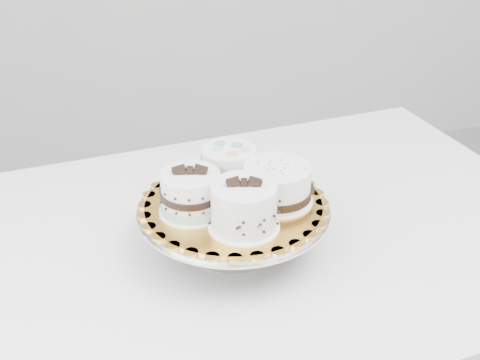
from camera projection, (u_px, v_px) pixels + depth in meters
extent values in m
cube|color=white|center=(252.00, 239.00, 1.16)|extent=(1.33, 0.97, 0.04)
cube|color=white|center=(380.00, 236.00, 1.82)|extent=(0.06, 0.06, 0.71)
cylinder|color=gray|center=(234.00, 245.00, 1.10)|extent=(0.16, 0.16, 0.01)
cylinder|color=gray|center=(234.00, 229.00, 1.08)|extent=(0.10, 0.10, 0.08)
cylinder|color=silver|center=(234.00, 208.00, 1.06)|extent=(0.33, 0.33, 0.01)
cylinder|color=silver|center=(234.00, 209.00, 1.06)|extent=(0.34, 0.34, 0.00)
cylinder|color=gold|center=(234.00, 204.00, 1.06)|extent=(0.33, 0.33, 0.00)
cylinder|color=white|center=(244.00, 226.00, 0.99)|extent=(0.12, 0.12, 0.00)
cylinder|color=white|center=(244.00, 206.00, 0.97)|extent=(0.13, 0.13, 0.07)
cylinder|color=white|center=(192.00, 210.00, 1.03)|extent=(0.11, 0.11, 0.00)
cylinder|color=white|center=(191.00, 192.00, 1.01)|extent=(0.12, 0.12, 0.07)
cylinder|color=#9ABCC2|center=(191.00, 205.00, 1.03)|extent=(0.10, 0.10, 0.02)
cylinder|color=black|center=(191.00, 192.00, 1.01)|extent=(0.11, 0.11, 0.01)
cylinder|color=white|center=(229.00, 183.00, 1.12)|extent=(0.11, 0.11, 0.00)
cylinder|color=white|center=(229.00, 166.00, 1.10)|extent=(0.12, 0.12, 0.07)
cylinder|color=white|center=(276.00, 199.00, 1.06)|extent=(0.13, 0.13, 0.00)
cylinder|color=white|center=(277.00, 183.00, 1.05)|extent=(0.12, 0.12, 0.06)
cylinder|color=black|center=(277.00, 192.00, 1.06)|extent=(0.12, 0.12, 0.01)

